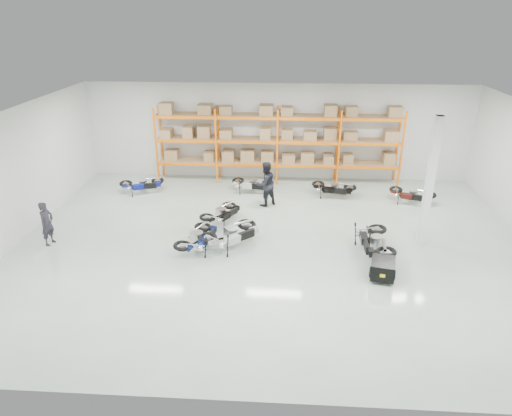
# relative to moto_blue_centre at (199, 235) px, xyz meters

# --- Properties ---
(room) EXTENTS (18.00, 18.00, 18.00)m
(room) POSITION_rel_moto_blue_centre_xyz_m (2.51, 0.47, 1.70)
(room) COLOR #B4C9B8
(room) RESTS_ON ground
(pallet_rack) EXTENTS (11.28, 0.98, 3.62)m
(pallet_rack) POSITION_rel_moto_blue_centre_xyz_m (2.51, 6.92, 1.71)
(pallet_rack) COLOR orange
(pallet_rack) RESTS_ON ground
(structural_column) EXTENTS (0.25, 0.25, 4.50)m
(structural_column) POSITION_rel_moto_blue_centre_xyz_m (7.71, 0.97, 1.70)
(structural_column) COLOR white
(structural_column) RESTS_ON ground
(moto_blue_centre) EXTENTS (1.38, 1.98, 1.17)m
(moto_blue_centre) POSITION_rel_moto_blue_centre_xyz_m (0.00, 0.00, 0.00)
(moto_blue_centre) COLOR #081555
(moto_blue_centre) RESTS_ON ground
(moto_silver_left) EXTENTS (2.14, 2.06, 1.29)m
(moto_silver_left) POSITION_rel_moto_blue_centre_xyz_m (1.10, 0.25, 0.06)
(moto_silver_left) COLOR #ABAEB2
(moto_silver_left) RESTS_ON ground
(moto_black_far_left) EXTENTS (1.55, 1.83, 1.07)m
(moto_black_far_left) POSITION_rel_moto_blue_centre_xyz_m (0.52, 2.16, -0.05)
(moto_black_far_left) COLOR black
(moto_black_far_left) RESTS_ON ground
(moto_touring_right) EXTENTS (0.99, 1.98, 1.27)m
(moto_touring_right) POSITION_rel_moto_blue_centre_xyz_m (5.90, 0.07, 0.05)
(moto_touring_right) COLOR black
(moto_touring_right) RESTS_ON ground
(trailer) EXTENTS (0.86, 1.51, 0.61)m
(trailer) POSITION_rel_moto_blue_centre_xyz_m (5.90, -1.53, -0.19)
(trailer) COLOR black
(trailer) RESTS_ON ground
(moto_back_a) EXTENTS (1.86, 1.33, 1.09)m
(moto_back_a) POSITION_rel_moto_blue_centre_xyz_m (-3.46, 5.04, -0.04)
(moto_back_a) COLOR navy
(moto_back_a) RESTS_ON ground
(moto_back_b) EXTENTS (1.75, 1.05, 1.06)m
(moto_back_b) POSITION_rel_moto_blue_centre_xyz_m (1.43, 5.41, -0.05)
(moto_back_b) COLOR silver
(moto_back_b) RESTS_ON ground
(moto_back_c) EXTENTS (1.83, 1.19, 1.09)m
(moto_back_c) POSITION_rel_moto_blue_centre_xyz_m (5.02, 5.10, -0.04)
(moto_back_c) COLOR black
(moto_back_c) RESTS_ON ground
(moto_back_d) EXTENTS (1.84, 1.38, 1.07)m
(moto_back_d) POSITION_rel_moto_blue_centre_xyz_m (8.26, 4.57, -0.04)
(moto_back_d) COLOR #380F0B
(moto_back_d) RESTS_ON ground
(person_left) EXTENTS (0.49, 0.64, 1.57)m
(person_left) POSITION_rel_moto_blue_centre_xyz_m (-5.29, 0.05, 0.23)
(person_left) COLOR #23212A
(person_left) RESTS_ON ground
(person_back) EXTENTS (1.16, 1.12, 1.88)m
(person_back) POSITION_rel_moto_blue_centre_xyz_m (2.09, 3.97, 0.39)
(person_back) COLOR black
(person_back) RESTS_ON ground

